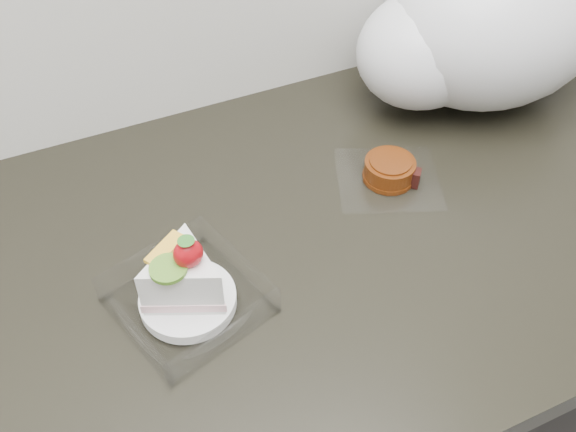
{
  "coord_description": "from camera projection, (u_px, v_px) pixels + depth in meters",
  "views": [
    {
      "loc": [
        -0.08,
        1.2,
        1.51
      ],
      "look_at": [
        0.14,
        1.69,
        0.94
      ],
      "focal_mm": 40.0,
      "sensor_mm": 36.0,
      "label": 1
    }
  ],
  "objects": [
    {
      "name": "cake_tray",
      "position": [
        186.0,
        289.0,
        0.72
      ],
      "size": [
        0.19,
        0.19,
        0.12
      ],
      "rotation": [
        0.0,
        0.0,
        0.29
      ],
      "color": "white",
      "rests_on": "counter"
    },
    {
      "name": "mooncake_wrap",
      "position": [
        390.0,
        172.0,
        0.88
      ],
      "size": [
        0.18,
        0.17,
        0.03
      ],
      "rotation": [
        0.0,
        0.0,
        -0.21
      ],
      "color": "white",
      "rests_on": "counter"
    },
    {
      "name": "plastic_bag",
      "position": [
        483.0,
        24.0,
        0.94
      ],
      "size": [
        0.41,
        0.3,
        0.32
      ],
      "rotation": [
        0.0,
        0.0,
        0.1
      ],
      "color": "silver",
      "rests_on": "counter"
    }
  ]
}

